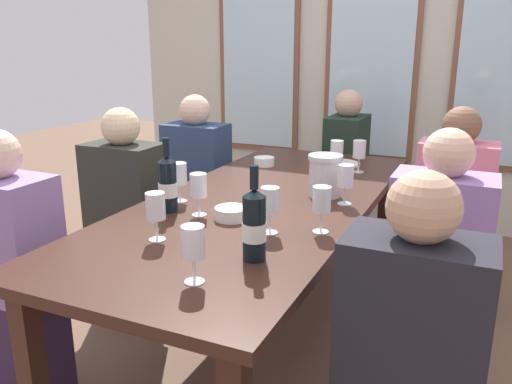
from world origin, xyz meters
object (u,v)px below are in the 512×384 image
tasting_bowl_1 (232,213)px  wine_glass_6 (179,176)px  white_plate_0 (337,164)px  seated_person_1 (408,376)px  seated_person_4 (127,221)px  wine_glass_3 (198,186)px  wine_glass_8 (156,207)px  wine_glass_5 (346,177)px  wine_glass_7 (193,243)px  seated_person_6 (345,173)px  wine_glass_1 (359,150)px  dining_table (262,214)px  wine_bottle_0 (254,225)px  wine_glass_2 (322,201)px  wine_glass_0 (337,151)px  metal_pitcher (325,175)px  seated_person_0 (12,276)px  seated_person_2 (198,187)px  seated_person_5 (436,273)px  wine_glass_4 (270,203)px  seated_person_3 (451,218)px  tasting_bowl_0 (264,161)px  wine_bottle_1 (168,184)px

tasting_bowl_1 → wine_glass_6: bearing=159.2°
white_plate_0 → seated_person_1: (0.64, -1.53, -0.22)m
seated_person_4 → wine_glass_3: bearing=-26.8°
wine_glass_8 → seated_person_1: size_ratio=0.16×
wine_glass_5 → wine_glass_7: same height
seated_person_6 → wine_glass_5: bearing=-75.6°
white_plate_0 → wine_glass_1: 0.23m
dining_table → wine_bottle_0: bearing=-68.6°
tasting_bowl_1 → wine_glass_2: size_ratio=0.76×
white_plate_0 → wine_glass_8: wine_glass_8 is taller
wine_glass_0 → wine_glass_2: bearing=-77.5°
metal_pitcher → wine_glass_8: bearing=-115.8°
seated_person_0 → seated_person_1: 1.52m
metal_pitcher → seated_person_2: (-1.00, 0.55, -0.31)m
wine_glass_8 → seated_person_5: seated_person_5 is taller
tasting_bowl_1 → wine_glass_0: bearing=80.1°
dining_table → white_plate_0: 0.81m
tasting_bowl_1 → seated_person_1: bearing=-29.5°
tasting_bowl_1 → wine_glass_4: wine_glass_4 is taller
white_plate_0 → seated_person_3: bearing=-5.3°
seated_person_4 → metal_pitcher: bearing=9.2°
dining_table → seated_person_2: bearing=137.0°
seated_person_0 → wine_glass_6: bearing=50.2°
dining_table → seated_person_6: size_ratio=1.99×
tasting_bowl_1 → seated_person_4: size_ratio=0.12×
seated_person_5 → seated_person_6: size_ratio=1.00×
tasting_bowl_1 → seated_person_0: seated_person_0 is taller
tasting_bowl_0 → wine_glass_6: 0.80m
metal_pitcher → seated_person_3: seated_person_3 is taller
tasting_bowl_0 → tasting_bowl_1: same height
wine_bottle_0 → wine_glass_2: size_ratio=1.78×
metal_pitcher → wine_bottle_0: (0.01, -0.79, 0.02)m
wine_glass_6 → seated_person_1: (1.08, -0.55, -0.33)m
wine_glass_2 → seated_person_5: 0.60m
seated_person_6 → tasting_bowl_0: bearing=-106.6°
wine_bottle_0 → wine_glass_3: wine_bottle_0 is taller
wine_glass_3 → wine_glass_4: size_ratio=1.00×
wine_glass_0 → wine_glass_7: (-0.00, -1.47, 0.00)m
wine_glass_4 → wine_glass_5: same height
wine_glass_2 → wine_glass_7: same height
dining_table → tasting_bowl_0: tasting_bowl_0 is taller
wine_glass_5 → dining_table: bearing=-168.1°
wine_glass_1 → wine_glass_6: same height
seated_person_3 → wine_glass_2: bearing=-110.9°
seated_person_2 → wine_glass_6: bearing=-63.4°
wine_bottle_1 → wine_glass_4: 0.49m
seated_person_0 → seated_person_4: size_ratio=1.00×
wine_bottle_0 → wine_glass_3: bearing=141.2°
wine_bottle_0 → wine_glass_1: bearing=88.9°
wine_bottle_1 → wine_glass_6: 0.14m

